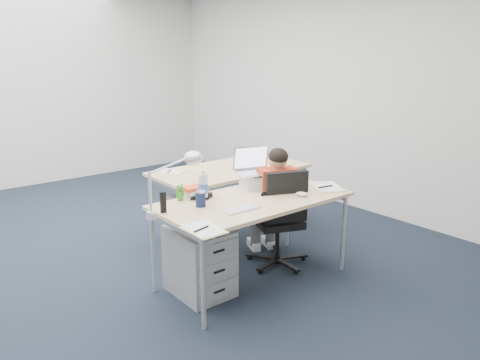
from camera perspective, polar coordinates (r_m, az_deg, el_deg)
name	(u,v)px	position (r m, az deg, el deg)	size (l,w,h in m)	color
floor	(133,268)	(4.41, -12.94, -10.41)	(7.00, 7.00, 0.00)	black
room	(120,74)	(4.00, -14.40, 12.37)	(6.02, 7.02, 2.80)	beige
desk_near	(253,204)	(3.84, 1.64, -2.93)	(1.60, 0.80, 0.73)	#DCB17F
desk_far	(230,173)	(4.85, -1.19, 0.91)	(1.60, 0.80, 0.73)	#DCB17F
office_chair	(279,238)	(4.29, 4.73, -7.05)	(0.76, 0.76, 0.92)	black
seated_person	(272,203)	(4.32, 3.90, -2.85)	(0.47, 0.64, 1.08)	#B23519
drawer_pedestal_near	(200,261)	(3.80, -4.95, -9.80)	(0.40, 0.50, 0.55)	#9EA0A3
drawer_pedestal_far	(196,225)	(4.56, -5.39, -5.48)	(0.40, 0.50, 0.55)	#9EA0A3
silver_laptop	(257,168)	(4.09, 2.06, 1.42)	(0.33, 0.26, 0.35)	silver
wireless_keyboard	(241,209)	(3.55, 0.16, -3.54)	(0.29, 0.12, 0.01)	white
computer_mouse	(302,194)	(3.91, 7.55, -1.72)	(0.06, 0.10, 0.04)	white
headphones	(201,196)	(3.85, -4.81, -1.96)	(0.21, 0.16, 0.03)	black
can_koozie	(201,199)	(3.62, -4.83, -2.27)	(0.08, 0.08, 0.13)	#152042
water_bottle	(203,185)	(3.79, -4.50, -0.59)	(0.08, 0.08, 0.24)	silver
bear_figurine	(180,192)	(3.79, -7.32, -1.51)	(0.07, 0.05, 0.13)	#21741F
book_stack	(194,192)	(3.88, -5.60, -1.41)	(0.19, 0.14, 0.09)	silver
cordless_phone	(163,202)	(3.51, -9.36, -2.69)	(0.04, 0.03, 0.16)	black
papers_left	(204,230)	(3.15, -4.46, -6.07)	(0.21, 0.30, 0.01)	#E0C381
papers_right	(327,187)	(4.20, 10.57, -0.89)	(0.22, 0.32, 0.01)	#E0C381
sunglasses	(267,194)	(3.91, 3.27, -1.69)	(0.11, 0.05, 0.03)	black
desk_lamp	(168,184)	(3.41, -8.82, -0.51)	(0.42, 0.15, 0.47)	silver
dark_laptop	(254,160)	(4.71, 1.77, 2.41)	(0.30, 0.29, 0.22)	black
far_cup	(263,156)	(5.19, 2.77, 2.92)	(0.07, 0.07, 0.10)	white
far_papers	(171,172)	(4.72, -8.44, 0.97)	(0.18, 0.26, 0.01)	white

